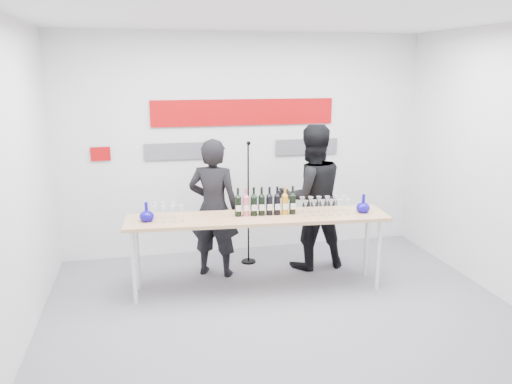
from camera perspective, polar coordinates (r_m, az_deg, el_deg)
ground at (r=5.49m, az=2.93°, el=-13.45°), size 5.00×5.00×0.00m
back_wall at (r=6.90m, az=-1.39°, el=5.39°), size 5.00×0.04×3.00m
signage at (r=6.82m, az=-1.81°, el=7.88°), size 3.38×0.02×0.79m
tasting_table at (r=5.70m, az=0.22°, el=-3.41°), size 3.01×0.83×0.89m
wine_bottles at (r=5.68m, az=1.09°, el=-1.04°), size 0.71×0.13×0.33m
decanter_left at (r=5.59m, az=-12.41°, el=-2.21°), size 0.16×0.16×0.21m
decanter_right at (r=5.93m, az=12.16°, el=-1.27°), size 0.16×0.16×0.21m
glasses_left at (r=5.59m, az=-10.21°, el=-2.27°), size 0.36×0.25×0.18m
glasses_right at (r=5.81m, az=7.88°, el=-1.56°), size 0.58×0.26×0.18m
presenter_left at (r=6.13m, az=-4.85°, el=-1.86°), size 0.74×0.63×1.72m
presenter_right at (r=6.40m, az=6.28°, el=-0.60°), size 0.95×0.76×1.86m
mic_stand at (r=6.58m, az=-0.87°, el=-3.99°), size 0.19×0.19×1.64m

